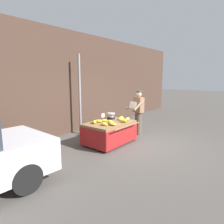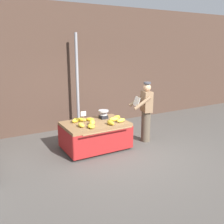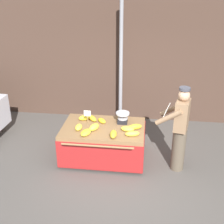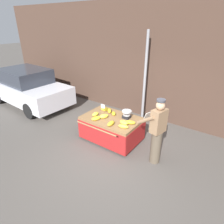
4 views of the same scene
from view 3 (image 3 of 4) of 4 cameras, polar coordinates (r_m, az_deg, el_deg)
The scene contains 17 objects.
ground_plane at distance 5.69m, azimuth 1.94°, elevation -13.20°, with size 60.00×60.00×0.00m, color #514C47.
back_wall at distance 7.55m, azimuth 4.25°, elevation 12.97°, with size 16.00×0.24×3.97m, color #473328.
street_pole at distance 7.17m, azimuth 1.72°, elevation 8.72°, with size 0.09×0.09×3.07m, color gray.
banana_cart at distance 6.07m, azimuth -1.68°, elevation -4.54°, with size 1.69×1.31×0.73m.
weighing_scale at distance 6.09m, azimuth 2.07°, elevation -1.11°, with size 0.28×0.28×0.23m.
price_sign at distance 5.93m, azimuth -4.79°, elevation -0.55°, with size 0.14×0.01×0.34m.
banana_bunch_0 at distance 5.69m, azimuth -5.09°, elevation -3.96°, with size 0.17×0.28×0.09m, color yellow.
banana_bunch_1 at distance 5.80m, azimuth 3.03°, elevation -3.25°, with size 0.16×0.26×0.10m, color yellow.
banana_bunch_2 at distance 6.24m, azimuth -3.83°, elevation -1.21°, with size 0.12×0.30×0.10m, color gold.
banana_bunch_3 at distance 5.88m, azimuth 4.46°, elevation -2.86°, with size 0.12×0.29×0.11m, color gold.
banana_bunch_4 at distance 5.63m, azimuth 3.96°, elevation -4.21°, with size 0.11×0.27×0.10m, color yellow.
banana_bunch_5 at distance 6.13m, azimuth -1.98°, elevation -1.69°, with size 0.11×0.23×0.09m, color gold.
banana_bunch_6 at distance 6.26m, azimuth -5.30°, elevation -1.10°, with size 0.12×0.26×0.11m, color yellow.
banana_bunch_7 at distance 5.89m, azimuth -6.47°, elevation -2.94°, with size 0.13×0.24×0.10m, color yellow.
banana_bunch_8 at distance 5.84m, azimuth -3.46°, elevation -2.93°, with size 0.14×0.27×0.13m, color yellow.
banana_bunch_9 at distance 5.59m, azimuth 0.27°, elevation -4.29°, with size 0.13×0.28×0.11m, color gold.
vendor_person at distance 5.71m, azimuth 12.94°, elevation -3.28°, with size 0.66×0.61×1.71m.
Camera 3 is at (0.37, -4.49, 3.46)m, focal length 47.29 mm.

